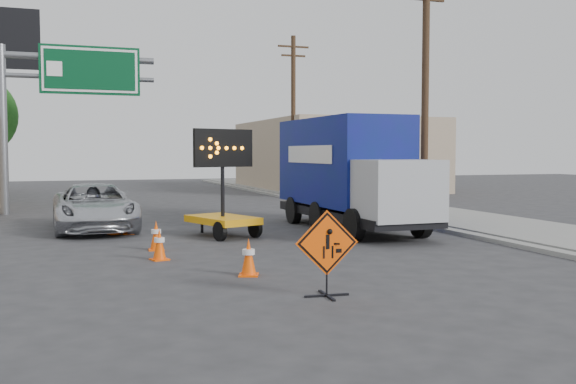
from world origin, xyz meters
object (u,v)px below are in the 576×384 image
construction_sign (327,251)px  arrow_board (223,213)px  pickup_truck (94,207)px  box_truck (349,179)px

construction_sign → arrow_board: (0.13, 8.38, -0.10)m
arrow_board → pickup_truck: arrow_board is taller
arrow_board → box_truck: size_ratio=0.42×
pickup_truck → arrow_board: bearing=-40.9°
arrow_board → pickup_truck: bearing=120.5°
construction_sign → pickup_truck: construction_sign is taller
pickup_truck → construction_sign: bearing=-74.7°
arrow_board → pickup_truck: 4.59m
arrow_board → box_truck: (4.29, 0.36, 0.93)m
arrow_board → box_truck: 4.41m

